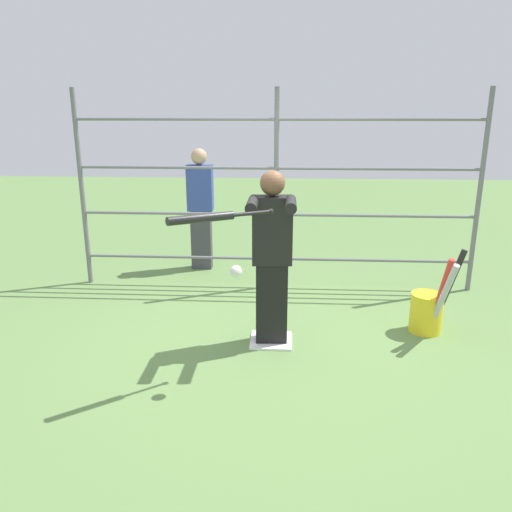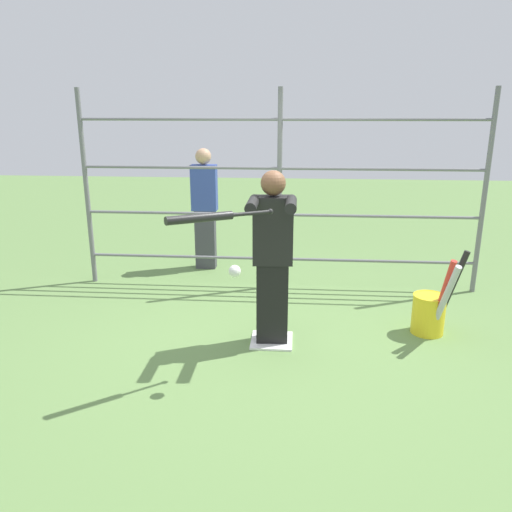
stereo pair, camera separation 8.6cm
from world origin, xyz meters
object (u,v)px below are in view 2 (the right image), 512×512
object	(u,v)px
batter	(272,254)
baseball_bat_swinging	(209,217)
bystander_behind_fence	(205,207)
softball_in_flight	(235,271)
bat_bucket	(431,311)

from	to	relation	value
batter	baseball_bat_swinging	size ratio (longest dim) A/B	2.16
batter	bystander_behind_fence	world-z (taller)	bystander_behind_fence
batter	softball_in_flight	world-z (taller)	batter
baseball_bat_swinging	softball_in_flight	distance (m)	0.47
baseball_bat_swinging	bat_bucket	bearing A→B (deg)	-151.57
batter	bystander_behind_fence	size ratio (longest dim) A/B	0.99
softball_in_flight	bat_bucket	bearing A→B (deg)	-149.53
bystander_behind_fence	baseball_bat_swinging	bearing A→B (deg)	101.19
batter	baseball_bat_swinging	world-z (taller)	batter
bat_bucket	bystander_behind_fence	xyz separation A→B (m)	(2.63, -2.00, 0.63)
batter	softball_in_flight	distance (m)	0.80
softball_in_flight	bystander_behind_fence	world-z (taller)	bystander_behind_fence
batter	bystander_behind_fence	distance (m)	2.55
baseball_bat_swinging	bystander_behind_fence	xyz separation A→B (m)	(0.61, -3.09, -0.52)
baseball_bat_swinging	batter	bearing A→B (deg)	-120.08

